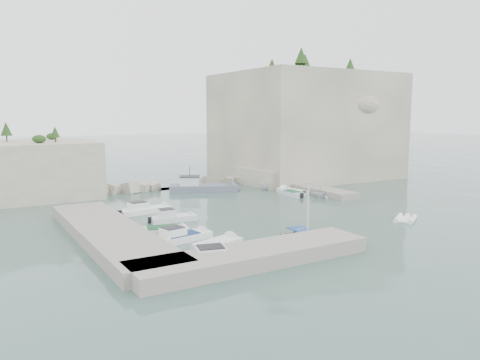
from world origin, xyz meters
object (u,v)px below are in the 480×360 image
tender_east_c (292,193)px  work_boat (203,191)px  motorboat_c (162,234)px  motorboat_d (181,241)px  rowboat (308,238)px  motorboat_e (218,247)px  tender_east_a (321,197)px  motorboat_f (223,263)px  motorboat_b (173,221)px  motorboat_a (146,213)px  tender_east_d (269,189)px  tender_east_b (292,196)px  inflatable_dinghy (405,220)px

tender_east_c → work_boat: size_ratio=0.52×
motorboat_c → motorboat_d: 3.12m
rowboat → tender_east_c: 22.63m
motorboat_e → tender_east_a: 25.63m
tender_east_a → motorboat_f: bearing=134.7°
motorboat_d → tender_east_a: (23.72, 9.87, 0.00)m
tender_east_a → work_boat: size_ratio=0.29×
motorboat_b → tender_east_a: (21.43, 2.75, 0.00)m
motorboat_a → motorboat_c: 9.38m
motorboat_e → tender_east_d: bearing=28.7°
motorboat_b → tender_east_d: tender_east_d is taller
rowboat → tender_east_a: 20.23m
motorboat_d → motorboat_f: 6.91m
tender_east_b → motorboat_a: bearing=93.5°
motorboat_c → tender_east_b: size_ratio=1.12×
work_boat → motorboat_f: bearing=-88.8°
motorboat_b → motorboat_c: bearing=-119.8°
motorboat_a → motorboat_c: (-1.82, -9.20, 0.00)m
tender_east_d → work_boat: size_ratio=0.39×
motorboat_e → motorboat_f: (-1.55, -3.67, 0.00)m
inflatable_dinghy → work_boat: work_boat is taller
motorboat_a → motorboat_b: (1.02, -5.15, 0.00)m
motorboat_f → work_boat: (12.92, 29.00, 0.00)m
motorboat_b → inflatable_dinghy: size_ratio=1.39×
motorboat_d → inflatable_dinghy: motorboat_d is taller
rowboat → tender_east_c: (12.65, 18.76, 0.00)m
motorboat_b → tender_east_a: 21.60m
motorboat_c → motorboat_e: 6.69m
rowboat → tender_east_a: size_ratio=1.64×
motorboat_b → motorboat_f: 14.20m
motorboat_c → tender_east_c: bearing=43.1°
motorboat_f → work_boat: 31.75m
motorboat_b → tender_east_b: 19.78m
motorboat_a → tender_east_b: (19.97, 0.49, 0.00)m
rowboat → inflatable_dinghy: size_ratio=1.31×
motorboat_d → work_boat: bearing=49.3°
motorboat_b → motorboat_e: 10.38m
rowboat → inflatable_dinghy: bearing=-85.0°
inflatable_dinghy → tender_east_a: size_ratio=1.25×
motorboat_d → motorboat_e: motorboat_d is taller
motorboat_b → motorboat_a: bearing=106.3°
tender_east_d → motorboat_b: bearing=103.9°
tender_east_b → tender_east_c: (1.03, 1.35, 0.00)m
motorboat_b → tender_east_a: size_ratio=1.74×
motorboat_c → tender_east_b: same height
motorboat_e → rowboat: (7.94, -1.41, 0.00)m
motorboat_c → tender_east_a: tender_east_a is taller
tender_east_a → tender_east_d: (-2.02, 8.83, 0.00)m
motorboat_b → tender_east_a: bearing=12.4°
motorboat_e → tender_east_d: (20.00, 21.94, 0.00)m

